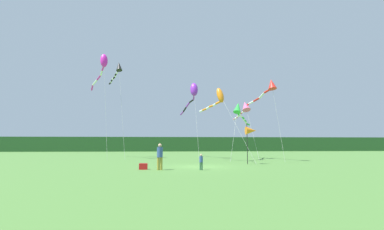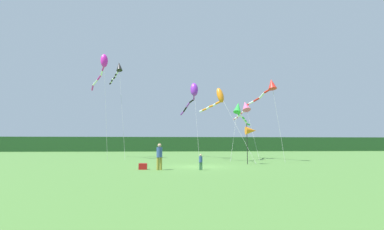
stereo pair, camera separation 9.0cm
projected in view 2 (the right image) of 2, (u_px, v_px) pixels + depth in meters
The scene contains 13 objects.
ground_plane at pixel (199, 167), 21.39m from camera, with size 120.00×120.00×0.00m, color #477533.
distant_treeline at pixel (178, 144), 66.16m from camera, with size 108.00×3.02×3.32m, color #234C23.
person_adult at pixel (159, 155), 18.72m from camera, with size 0.38×0.38×1.74m.
person_child at pixel (201, 161), 18.64m from camera, with size 0.23×0.23×1.05m.
cooler_box at pixel (143, 166), 18.99m from camera, with size 0.56×0.33×0.41m, color red.
banner_flag_pole at pixel (251, 131), 24.26m from camera, with size 0.90×0.70×3.49m.
kite_magenta at pixel (103, 65), 33.39m from camera, with size 4.25×8.71×12.20m.
kite_orange at pixel (218, 97), 28.31m from camera, with size 4.21×6.37×7.43m.
kite_green at pixel (239, 110), 30.73m from camera, with size 4.03×6.75×6.32m.
kite_red at pixel (268, 88), 29.16m from camera, with size 1.72×7.43×8.39m.
kite_purple at pixel (193, 93), 34.07m from camera, with size 1.86×10.09×9.08m.
kite_rainbow at pixel (245, 107), 33.41m from camera, with size 1.19×7.09×6.93m.
kite_black at pixel (118, 69), 35.24m from camera, with size 3.42×7.02×11.97m.
Camera 2 is at (-2.32, -21.56, 1.72)m, focal length 26.38 mm.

